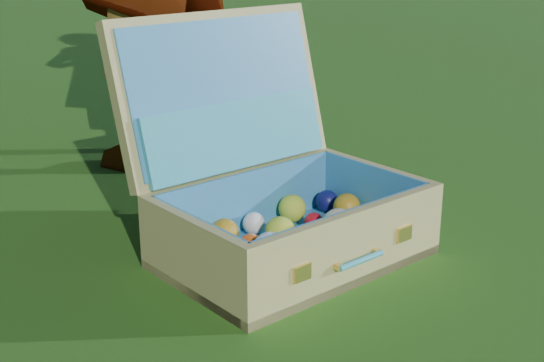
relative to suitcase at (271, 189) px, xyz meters
The scene contains 2 objects.
ground 0.22m from the suitcase, 158.32° to the right, with size 60.00×60.00×0.00m, color #215114.
suitcase is the anchor object (origin of this frame).
Camera 1 is at (-0.82, -1.11, 0.68)m, focal length 50.00 mm.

